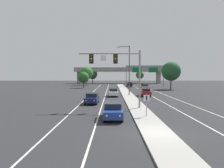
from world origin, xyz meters
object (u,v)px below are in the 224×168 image
object	(u,v)px
tree_far_right_a	(170,71)
tree_far_left_a	(83,78)
car_oncoming_navy	(91,98)
tree_far_right_b	(139,75)
street_lamp_median	(127,67)
car_oncoming_white	(112,92)
car_oncoming_blue	(112,110)
car_receding_red	(144,92)
tree_far_left_c	(86,73)
tree_far_left_b	(92,74)
overhead_signal_mast	(119,66)
highway_sign_gantry	(144,69)
median_sign_post	(146,102)
car_receding_tan	(144,87)
car_receding_black	(129,84)

from	to	relation	value
tree_far_right_a	tree_far_left_a	distance (m)	26.98
car_oncoming_navy	tree_far_right_b	xyz separation A→B (m)	(17.81, 79.10, 3.24)
street_lamp_median	car_oncoming_white	distance (m)	5.91
car_oncoming_white	tree_far_left_a	size ratio (longest dim) A/B	0.87
car_oncoming_blue	car_receding_red	bearing A→B (deg)	72.89
tree_far_right_b	tree_far_left_c	world-z (taller)	tree_far_left_c
tree_far_left_b	tree_far_left_c	bearing A→B (deg)	-92.66
overhead_signal_mast	tree_far_left_b	size ratio (longest dim) A/B	1.17
highway_sign_gantry	tree_far_right_a	size ratio (longest dim) A/B	1.65
tree_far_left_a	tree_far_left_b	bearing A→B (deg)	90.37
tree_far_right_a	car_oncoming_blue	bearing A→B (deg)	-113.08
median_sign_post	tree_far_left_c	world-z (taller)	tree_far_left_c
car_oncoming_navy	highway_sign_gantry	size ratio (longest dim) A/B	0.34
car_receding_red	car_oncoming_blue	bearing A→B (deg)	-107.11
overhead_signal_mast	car_receding_tan	world-z (taller)	overhead_signal_mast
car_receding_tan	car_receding_black	bearing A→B (deg)	102.05
tree_far_left_a	street_lamp_median	bearing A→B (deg)	-62.86
car_oncoming_navy	car_receding_red	distance (m)	14.22
street_lamp_median	tree_far_left_a	world-z (taller)	street_lamp_median
highway_sign_gantry	car_receding_tan	bearing A→B (deg)	-99.51
tree_far_left_c	median_sign_post	bearing A→B (deg)	-77.59
tree_far_right_a	overhead_signal_mast	bearing A→B (deg)	-115.21
highway_sign_gantry	tree_far_left_b	xyz separation A→B (m)	(-20.81, 26.74, -1.86)
car_oncoming_blue	tree_far_left_c	xyz separation A→B (m)	(-10.16, 62.03, 4.03)
median_sign_post	car_oncoming_blue	distance (m)	3.51
tree_far_right_a	street_lamp_median	bearing A→B (deg)	-127.17
car_oncoming_navy	car_receding_red	bearing A→B (deg)	47.60
median_sign_post	tree_far_right_b	size ratio (longest dim) A/B	0.35
street_lamp_median	tree_far_left_b	xyz separation A→B (m)	(-12.59, 57.00, -1.49)
car_receding_black	highway_sign_gantry	xyz separation A→B (m)	(5.21, -2.29, 5.34)
car_oncoming_white	highway_sign_gantry	bearing A→B (deg)	70.22
street_lamp_median	car_receding_red	world-z (taller)	street_lamp_median
median_sign_post	car_receding_red	size ratio (longest dim) A/B	0.49
highway_sign_gantry	tree_far_right_a	distance (m)	13.24
overhead_signal_mast	tree_far_right_b	size ratio (longest dim) A/B	1.24
tree_far_left_a	median_sign_post	bearing A→B (deg)	-74.58
car_oncoming_navy	highway_sign_gantry	world-z (taller)	highway_sign_gantry
car_oncoming_white	car_oncoming_blue	bearing A→B (deg)	-90.50
car_oncoming_navy	tree_far_right_b	world-z (taller)	tree_far_right_b
tree_far_left_a	overhead_signal_mast	bearing A→B (deg)	-75.90
car_receding_black	tree_far_right_b	distance (m)	36.53
car_receding_red	overhead_signal_mast	bearing A→B (deg)	-109.96
car_oncoming_white	tree_far_right_a	bearing A→B (deg)	48.82
car_oncoming_white	tree_far_right_a	distance (m)	26.10
highway_sign_gantry	tree_far_left_b	bearing A→B (deg)	127.88
car_oncoming_navy	tree_far_left_c	size ratio (longest dim) A/B	0.61
car_oncoming_navy	car_receding_tan	bearing A→B (deg)	66.84
car_receding_black	tree_far_right_b	world-z (taller)	tree_far_right_b
car_receding_tan	tree_far_right_b	world-z (taller)	tree_far_right_b
car_oncoming_white	tree_far_left_b	world-z (taller)	tree_far_left_b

